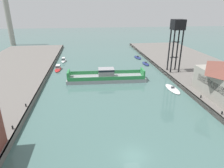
# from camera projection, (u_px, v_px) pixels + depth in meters

# --- Properties ---
(ground_plane) EXTENTS (400.00, 400.00, 0.00)m
(ground_plane) POSITION_uv_depth(u_px,v_px,m) (133.00, 156.00, 29.70)
(ground_plane) COLOR #476B66
(chain_ferry) EXTENTS (23.84, 7.16, 3.79)m
(chain_ferry) POSITION_uv_depth(u_px,v_px,m) (106.00, 77.00, 59.89)
(chain_ferry) COLOR #939399
(chain_ferry) RESTS_ON ground
(moored_boat_near_left) EXTENTS (2.15, 7.20, 1.62)m
(moored_boat_near_left) POSITION_uv_depth(u_px,v_px,m) (58.00, 68.00, 70.56)
(moored_boat_near_left) COLOR red
(moored_boat_near_left) RESTS_ON ground
(moored_boat_near_right) EXTENTS (2.21, 5.87, 1.03)m
(moored_boat_near_right) POSITION_uv_depth(u_px,v_px,m) (146.00, 64.00, 77.14)
(moored_boat_near_right) COLOR navy
(moored_boat_near_right) RESTS_ON ground
(moored_boat_mid_left) EXTENTS (2.75, 7.45, 0.88)m
(moored_boat_mid_left) POSITION_uv_depth(u_px,v_px,m) (173.00, 89.00, 53.52)
(moored_boat_mid_left) COLOR white
(moored_boat_mid_left) RESTS_ON ground
(moored_boat_mid_right) EXTENTS (2.78, 6.60, 0.98)m
(moored_boat_mid_right) POSITION_uv_depth(u_px,v_px,m) (138.00, 57.00, 86.77)
(moored_boat_mid_right) COLOR navy
(moored_boat_mid_right) RESTS_ON ground
(moored_boat_far_left) EXTENTS (1.94, 6.19, 1.67)m
(moored_boat_far_left) POSITION_uv_depth(u_px,v_px,m) (64.00, 60.00, 81.04)
(moored_boat_far_left) COLOR white
(moored_boat_far_left) RESTS_ON ground
(crane_tower) EXTENTS (3.59, 3.59, 16.38)m
(crane_tower) POSITION_uv_depth(u_px,v_px,m) (177.00, 30.00, 60.40)
(crane_tower) COLOR black
(crane_tower) RESTS_ON quay_right
(bollard_left_aft) EXTENTS (0.32, 0.32, 0.71)m
(bollard_left_aft) POSITION_uv_depth(u_px,v_px,m) (12.00, 127.00, 34.02)
(bollard_left_aft) COLOR black
(bollard_left_aft) RESTS_ON quay_left
(bollard_right_aft) EXTENTS (0.32, 0.32, 0.71)m
(bollard_right_aft) POSITION_uv_depth(u_px,v_px,m) (222.00, 113.00, 38.71)
(bollard_right_aft) COLOR black
(bollard_right_aft) RESTS_ON quay_right
(bollard_left_far) EXTENTS (0.32, 0.32, 0.71)m
(bollard_left_far) POSITION_uv_depth(u_px,v_px,m) (26.00, 105.00, 41.74)
(bollard_left_far) COLOR black
(bollard_left_far) RESTS_ON quay_left
(bollard_right_far) EXTENTS (0.32, 0.32, 0.71)m
(bollard_right_far) POSITION_uv_depth(u_px,v_px,m) (201.00, 96.00, 45.72)
(bollard_right_far) COLOR black
(bollard_right_far) RESTS_ON quay_right
(smokestack_distant_a) EXTENTS (3.12, 3.12, 38.20)m
(smokestack_distant_a) POSITION_uv_depth(u_px,v_px,m) (7.00, 9.00, 108.56)
(smokestack_distant_a) COLOR #9E998E
(smokestack_distant_a) RESTS_ON ground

